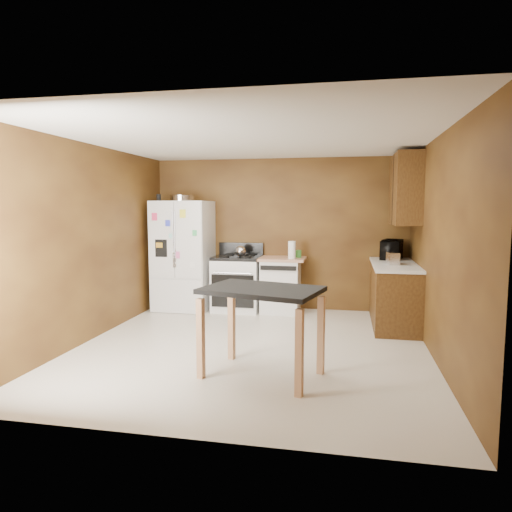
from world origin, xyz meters
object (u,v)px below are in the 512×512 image
(pen_cup, at_px, (159,198))
(toaster, at_px, (393,258))
(green_canister, at_px, (298,254))
(refrigerator, at_px, (183,255))
(dishwasher, at_px, (281,284))
(island, at_px, (262,302))
(microwave, at_px, (392,250))
(gas_range, at_px, (237,283))
(kettle, at_px, (241,251))
(paper_towel, at_px, (292,250))
(roasting_pan, at_px, (182,198))

(pen_cup, distance_m, toaster, 3.78)
(green_canister, bearing_deg, toaster, -26.13)
(green_canister, bearing_deg, refrigerator, -175.72)
(green_canister, relative_size, refrigerator, 0.07)
(refrigerator, xyz_separation_m, dishwasher, (1.63, 0.09, -0.45))
(pen_cup, relative_size, island, 0.09)
(dishwasher, bearing_deg, island, -85.76)
(island, bearing_deg, pen_cup, 129.98)
(microwave, distance_m, gas_range, 2.50)
(pen_cup, height_order, island, pen_cup)
(pen_cup, relative_size, kettle, 0.63)
(gas_range, xyz_separation_m, dishwasher, (0.72, 0.02, -0.01))
(dishwasher, bearing_deg, pen_cup, -173.46)
(pen_cup, relative_size, dishwasher, 0.12)
(gas_range, distance_m, island, 2.98)
(paper_towel, relative_size, island, 0.22)
(gas_range, bearing_deg, island, -71.72)
(pen_cup, xyz_separation_m, kettle, (1.33, 0.16, -0.87))
(kettle, relative_size, gas_range, 0.16)
(island, bearing_deg, refrigerator, 123.73)
(microwave, height_order, dishwasher, microwave)
(pen_cup, relative_size, green_canister, 0.92)
(pen_cup, distance_m, island, 3.58)
(green_canister, bearing_deg, gas_range, -175.28)
(kettle, xyz_separation_m, paper_towel, (0.84, -0.04, 0.04))
(dishwasher, bearing_deg, kettle, -173.79)
(toaster, height_order, refrigerator, refrigerator)
(toaster, distance_m, dishwasher, 1.87)
(microwave, bearing_deg, paper_towel, 111.00)
(roasting_pan, height_order, paper_towel, roasting_pan)
(roasting_pan, relative_size, toaster, 1.69)
(pen_cup, xyz_separation_m, gas_range, (1.26, 0.20, -1.39))
(toaster, relative_size, island, 0.18)
(island, bearing_deg, kettle, 107.30)
(kettle, relative_size, paper_towel, 0.64)
(gas_range, bearing_deg, pen_cup, -170.86)
(toaster, bearing_deg, refrigerator, 162.26)
(roasting_pan, xyz_separation_m, pen_cup, (-0.34, -0.17, 0.01))
(kettle, distance_m, gas_range, 0.53)
(paper_towel, distance_m, gas_range, 1.07)
(dishwasher, distance_m, island, 2.87)
(pen_cup, relative_size, paper_towel, 0.40)
(kettle, relative_size, island, 0.14)
(roasting_pan, relative_size, kettle, 2.22)
(toaster, bearing_deg, island, -131.89)
(pen_cup, height_order, gas_range, pen_cup)
(roasting_pan, relative_size, island, 0.30)
(kettle, height_order, gas_range, gas_range)
(microwave, xyz_separation_m, refrigerator, (-3.35, -0.11, -0.14))
(roasting_pan, height_order, microwave, roasting_pan)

